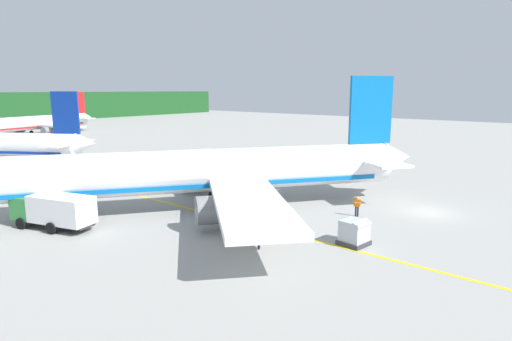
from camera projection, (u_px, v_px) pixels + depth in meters
name	position (u px, v px, depth m)	size (l,w,h in m)	color
ground	(117.00, 159.00, 67.82)	(240.00, 320.00, 0.20)	#999993
airliner_foreground	(208.00, 171.00, 38.66)	(35.80, 30.57, 11.90)	white
airliner_far_taxiway	(34.00, 123.00, 100.91)	(34.58, 28.77, 9.94)	silver
service_truck_baggage	(53.00, 210.00, 33.28)	(4.10, 7.12, 2.66)	#338C3F
cargo_container_near	(354.00, 233.00, 29.86)	(2.02, 2.02, 1.88)	#333338
crew_marshaller	(357.00, 205.00, 36.54)	(0.31, 0.62, 1.74)	#191E33
crew_loader_left	(259.00, 235.00, 29.05)	(0.58, 0.39, 1.69)	#191E33
apron_guide_line	(238.00, 221.00, 35.41)	(0.30, 60.00, 0.01)	yellow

